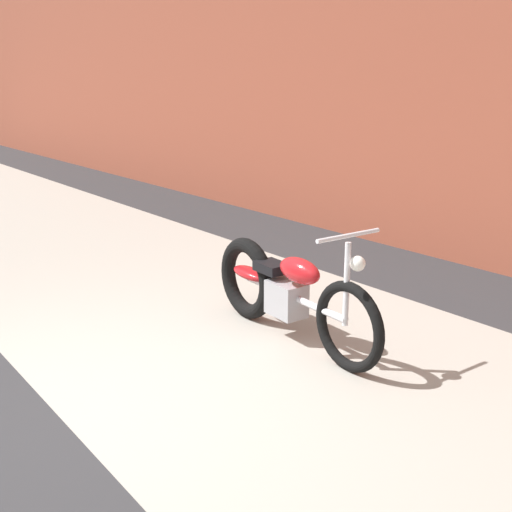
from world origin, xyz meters
The scene contains 3 objects.
ground_plane centered at (0.00, 0.00, 0.00)m, with size 80.00×80.00×0.00m, color #2D2D30.
sidewalk_slab centered at (0.00, 1.75, 0.00)m, with size 36.00×3.50×0.01m, color #9E998E.
motorcycle_red centered at (-0.13, 1.96, 0.40)m, with size 2.01×0.58×1.03m.
Camera 1 is at (3.54, -1.18, 2.05)m, focal length 43.51 mm.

